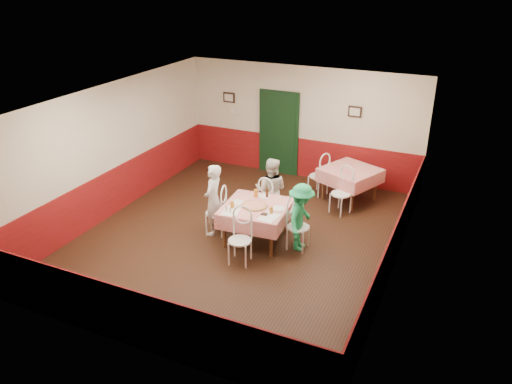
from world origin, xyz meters
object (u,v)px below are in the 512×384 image
at_px(diner_right, 301,217).
at_px(chair_near, 240,241).
at_px(chair_right, 298,227).
at_px(glass_a, 232,205).
at_px(glass_c, 256,193).
at_px(diner_left, 213,200).
at_px(glass_b, 271,210).
at_px(main_table, 256,223).
at_px(chair_second_b, 341,194).
at_px(pizza, 255,205).
at_px(diner_far, 271,190).
at_px(chair_left, 216,213).
at_px(wallet, 264,214).
at_px(beer_bottle, 267,193).
at_px(chair_second_a, 318,176).
at_px(chair_far, 270,202).
at_px(second_table, 349,185).

bearing_deg(diner_right, chair_near, 134.54).
height_order(chair_right, glass_a, chair_right).
height_order(glass_c, diner_left, diner_left).
height_order(glass_a, glass_b, glass_a).
bearing_deg(main_table, diner_right, 4.39).
xyz_separation_m(chair_second_b, glass_c, (-1.34, -1.49, 0.39)).
height_order(glass_a, diner_right, diner_right).
xyz_separation_m(pizza, diner_left, (-0.88, -0.04, -0.04)).
relative_size(glass_a, diner_far, 0.09).
bearing_deg(chair_second_b, glass_c, -108.36).
bearing_deg(glass_b, chair_left, 174.99).
relative_size(wallet, diner_right, 0.08).
distance_m(chair_near, beer_bottle, 1.34).
bearing_deg(chair_second_a, diner_right, 34.23).
bearing_deg(chair_second_a, chair_left, -1.76).
bearing_deg(chair_second_a, glass_c, 8.82).
height_order(main_table, chair_far, chair_far).
height_order(main_table, diner_far, diner_far).
bearing_deg(chair_right, diner_right, -84.71).
xyz_separation_m(chair_left, diner_far, (0.78, 0.96, 0.25)).
xyz_separation_m(chair_near, diner_far, (-0.13, 1.74, 0.25)).
height_order(chair_far, glass_b, chair_far).
height_order(main_table, glass_c, glass_c).
bearing_deg(glass_c, diner_left, -149.05).
bearing_deg(chair_second_a, diner_left, -2.60).
bearing_deg(second_table, chair_left, -127.09).
xyz_separation_m(chair_left, chair_second_b, (2.02, 1.92, 0.00)).
bearing_deg(second_table, pizza, -114.27).
height_order(second_table, glass_a, glass_a).
bearing_deg(chair_second_a, main_table, 14.44).
distance_m(beer_bottle, wallet, 0.76).
bearing_deg(glass_c, chair_second_a, 75.15).
distance_m(second_table, glass_c, 2.65).
xyz_separation_m(chair_far, glass_b, (0.46, -1.02, 0.37)).
height_order(chair_far, glass_c, glass_c).
bearing_deg(beer_bottle, glass_b, -60.14).
bearing_deg(glass_c, diner_right, -15.58).
relative_size(chair_second_b, glass_a, 6.79).
bearing_deg(chair_left, glass_a, 55.45).
distance_m(chair_right, diner_right, 0.22).
height_order(diner_far, diner_right, diner_far).
xyz_separation_m(chair_left, beer_bottle, (0.89, 0.50, 0.42)).
bearing_deg(diner_right, glass_b, 112.43).
bearing_deg(chair_second_b, chair_left, -112.75).
distance_m(pizza, diner_far, 0.93).
distance_m(chair_right, glass_b, 0.64).
bearing_deg(diner_far, pizza, 83.58).
height_order(chair_near, glass_a, chair_near).
bearing_deg(wallet, diner_far, 102.83).
xyz_separation_m(chair_near, chair_second_a, (0.36, 3.46, 0.00)).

